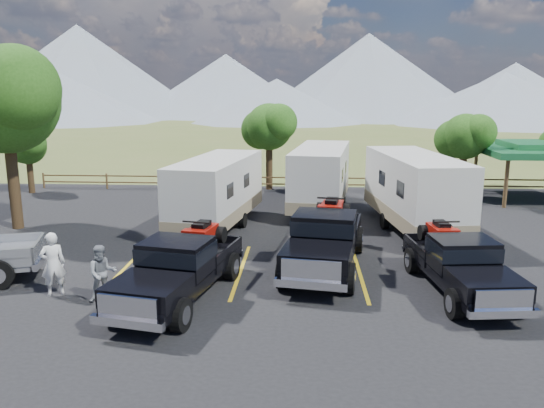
# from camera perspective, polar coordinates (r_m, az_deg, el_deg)

# --- Properties ---
(ground) EXTENTS (320.00, 320.00, 0.00)m
(ground) POSITION_cam_1_polar(r_m,az_deg,el_deg) (14.33, 2.87, -12.75)
(ground) COLOR #4A5B26
(ground) RESTS_ON ground
(asphalt_lot) EXTENTS (44.00, 34.00, 0.04)m
(asphalt_lot) POSITION_cam_1_polar(r_m,az_deg,el_deg) (17.09, 2.97, -8.44)
(asphalt_lot) COLOR black
(asphalt_lot) RESTS_ON ground
(stall_lines) EXTENTS (12.12, 5.50, 0.01)m
(stall_lines) POSITION_cam_1_polar(r_m,az_deg,el_deg) (18.02, 3.00, -7.25)
(stall_lines) COLOR gold
(stall_lines) RESTS_ON asphalt_lot
(tree_big_nw) EXTENTS (5.54, 5.18, 7.84)m
(tree_big_nw) POSITION_cam_1_polar(r_m,az_deg,el_deg) (25.38, -26.84, 9.93)
(tree_big_nw) COLOR black
(tree_big_nw) RESTS_ON ground
(tree_ne_a) EXTENTS (3.11, 2.92, 4.76)m
(tree_ne_a) POSITION_cam_1_polar(r_m,az_deg,el_deg) (31.40, 20.01, 6.81)
(tree_ne_a) COLOR black
(tree_ne_a) RESTS_ON ground
(tree_north) EXTENTS (3.46, 3.24, 5.25)m
(tree_north) POSITION_cam_1_polar(r_m,az_deg,el_deg) (32.15, -0.35, 8.28)
(tree_north) COLOR black
(tree_north) RESTS_ON ground
(tree_nw_small) EXTENTS (2.59, 2.43, 3.85)m
(tree_nw_small) POSITION_cam_1_polar(r_m,az_deg,el_deg) (34.20, -24.81, 5.63)
(tree_nw_small) COLOR black
(tree_nw_small) RESTS_ON ground
(rail_fence) EXTENTS (36.12, 0.12, 1.00)m
(rail_fence) POSITION_cam_1_polar(r_m,az_deg,el_deg) (32.01, 6.81, 2.36)
(rail_fence) COLOR #503E22
(rail_fence) RESTS_ON ground
(pavilion) EXTENTS (6.20, 6.20, 3.22)m
(pavilion) POSITION_cam_1_polar(r_m,az_deg,el_deg) (32.82, 26.71, 5.23)
(pavilion) COLOR #503E22
(pavilion) RESTS_ON ground
(mountain_range) EXTENTS (209.00, 71.00, 20.00)m
(mountain_range) POSITION_cam_1_polar(r_m,az_deg,el_deg) (119.23, -0.30, 13.11)
(mountain_range) COLOR gray
(mountain_range) RESTS_ON ground
(rig_left) EXTENTS (3.11, 6.32, 2.02)m
(rig_left) POSITION_cam_1_polar(r_m,az_deg,el_deg) (15.77, -9.79, -6.56)
(rig_left) COLOR black
(rig_left) RESTS_ON asphalt_lot
(rig_center) EXTENTS (3.13, 6.85, 2.20)m
(rig_center) POSITION_cam_1_polar(r_m,az_deg,el_deg) (18.18, 5.76, -3.62)
(rig_center) COLOR black
(rig_center) RESTS_ON asphalt_lot
(rig_right) EXTENTS (2.52, 5.88, 1.91)m
(rig_right) POSITION_cam_1_polar(r_m,az_deg,el_deg) (17.01, 19.44, -5.89)
(rig_right) COLOR black
(rig_right) RESTS_ON asphalt_lot
(trailer_left) EXTENTS (3.40, 8.93, 3.09)m
(trailer_left) POSITION_cam_1_polar(r_m,az_deg,el_deg) (23.28, -5.93, 1.29)
(trailer_left) COLOR silver
(trailer_left) RESTS_ON asphalt_lot
(trailer_center) EXTENTS (3.35, 9.27, 3.20)m
(trailer_center) POSITION_cam_1_polar(r_m,az_deg,el_deg) (26.68, 5.27, 2.84)
(trailer_center) COLOR silver
(trailer_center) RESTS_ON asphalt_lot
(trailer_right) EXTENTS (3.40, 9.49, 3.28)m
(trailer_right) POSITION_cam_1_polar(r_m,az_deg,el_deg) (23.56, 15.04, 1.31)
(trailer_right) COLOR silver
(trailer_right) RESTS_ON asphalt_lot
(person_a) EXTENTS (0.84, 0.74, 1.93)m
(person_a) POSITION_cam_1_polar(r_m,az_deg,el_deg) (17.02, -22.50, -5.97)
(person_a) COLOR silver
(person_a) RESTS_ON asphalt_lot
(person_b) EXTENTS (1.00, 0.91, 1.67)m
(person_b) POSITION_cam_1_polar(r_m,az_deg,el_deg) (16.12, -17.79, -7.10)
(person_b) COLOR slate
(person_b) RESTS_ON asphalt_lot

